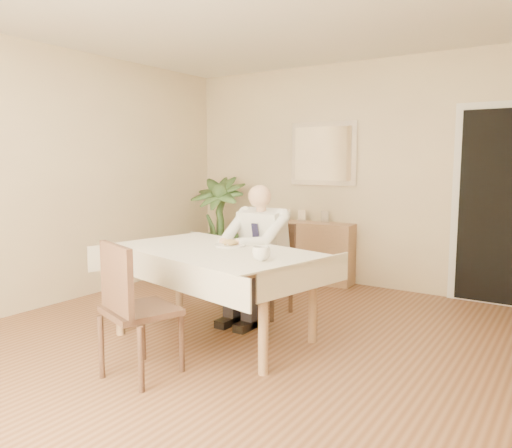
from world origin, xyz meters
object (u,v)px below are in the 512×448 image
Objects in this scene: sideboard at (316,252)px; chair_near at (131,303)px; chair_far at (270,263)px; dining_table at (214,259)px; seated_man at (254,246)px; coffee_mug at (261,254)px; potted_palm at (218,227)px.

chair_near is at bearing -90.76° from sideboard.
chair_far is at bearing 109.77° from chair_near.
dining_table is 2.12× the size of sideboard.
chair_near is 1.52m from seated_man.
seated_man is 0.98m from coffee_mug.
sideboard is at bearing 16.18° from potted_palm.
potted_palm is at bearing 137.88° from seated_man.
sideboard is at bearing 92.21° from chair_far.
dining_table is 2.05× the size of chair_near.
coffee_mug is 2.55m from sideboard.
chair_far is (-0.00, 0.88, -0.18)m from dining_table.
coffee_mug is (0.58, -0.19, 0.14)m from dining_table.
dining_table is at bearing -53.02° from potted_palm.
seated_man is 1.89m from potted_palm.
dining_table is at bearing 110.66° from chair_near.
sideboard is (-0.18, 2.21, -0.30)m from dining_table.
chair_far is at bearing -86.96° from sideboard.
potted_palm is (-1.40, 1.27, -0.06)m from seated_man.
potted_palm is (-1.40, 0.98, 0.15)m from chair_far.
coffee_mug is at bearing -5.26° from dining_table.
chair_near is at bearing -75.78° from dining_table.
dining_table reaches higher than sideboard.
chair_near is at bearing -62.77° from potted_palm.
seated_man is at bearing 126.81° from coffee_mug.
dining_table is 2.23× the size of chair_far.
coffee_mug is at bearing 71.78° from chair_near.
seated_man is at bearing 102.41° from dining_table.
seated_man is 9.62× the size of coffee_mug.
potted_palm reaches higher than seated_man.
chair_far is 0.69× the size of potted_palm.
coffee_mug is (0.58, -1.06, 0.32)m from chair_far.
dining_table is 14.90× the size of coffee_mug.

